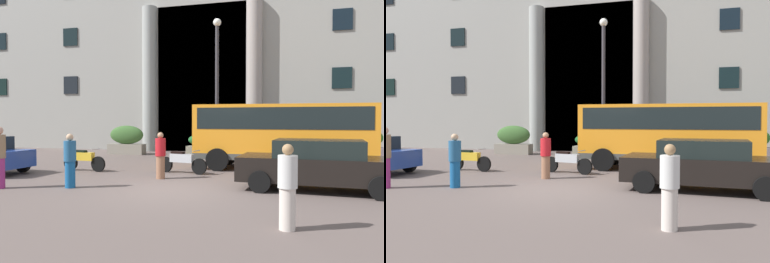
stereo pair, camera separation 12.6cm
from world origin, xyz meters
The scene contains 13 objects.
ground_plane centered at (0.00, 0.00, -0.06)m, with size 80.00×64.00×0.12m, color #5C4E4A.
office_building_facade centered at (-0.01, 17.48, 10.01)m, with size 43.92×9.73×20.04m.
orange_minibus centered at (2.86, 5.50, 1.59)m, with size 6.96×2.60×2.64m.
hedge_planter_east centered at (6.81, 10.75, 0.77)m, with size 1.72×0.88×1.59m.
hedge_planter_entrance_right centered at (-6.19, 10.13, 0.81)m, with size 2.17×0.72×1.68m.
hedge_planter_west centered at (-1.48, 10.29, 0.60)m, with size 2.07×0.78×1.25m.
parked_hatchback_near centered at (4.07, 1.06, 0.75)m, with size 4.62×2.32×1.46m.
scooter_by_planter centered at (-4.70, 2.97, 0.45)m, with size 1.91×0.55×0.89m.
motorcycle_far_end centered at (-0.78, 3.37, 0.46)m, with size 2.05×0.69×0.89m.
pedestrian_man_crossing centered at (-3.06, -0.46, 0.81)m, with size 0.36×0.36×1.62m.
pedestrian_woman_dark_dress centered at (3.33, -3.25, 0.80)m, with size 0.36×0.36×1.59m.
pedestrian_man_red_shirt centered at (-1.06, 1.91, 0.80)m, with size 0.36×0.36×1.60m.
lamppost_plaza_centre centered at (-0.50, 8.68, 4.18)m, with size 0.40×0.40×7.14m.
Camera 1 is at (3.52, -10.52, 2.05)m, focal length 36.05 mm.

